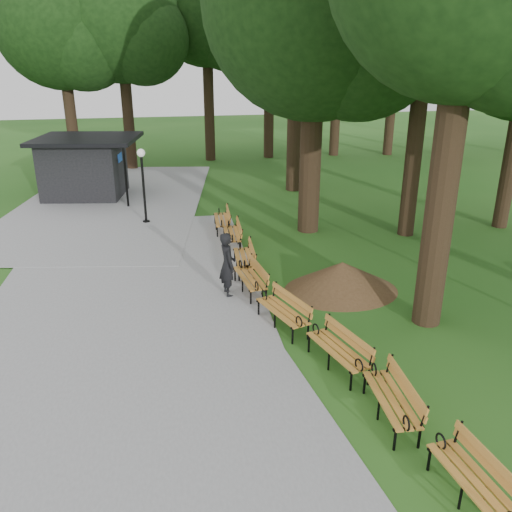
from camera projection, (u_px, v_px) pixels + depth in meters
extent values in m
plane|color=#235819|center=(290.00, 346.00, 12.33)|extent=(100.00, 100.00, 0.00)
cube|color=gray|center=(120.00, 304.00, 14.33)|extent=(12.00, 38.00, 0.06)
imported|color=black|center=(227.00, 265.00, 14.62)|extent=(0.54, 0.74, 1.86)
cylinder|color=black|center=(144.00, 190.00, 20.86)|extent=(0.10, 0.10, 2.74)
sphere|color=white|center=(141.00, 153.00, 20.33)|extent=(0.32, 0.32, 0.32)
cone|color=#47301C|center=(342.00, 276.00, 15.10)|extent=(2.78, 2.78, 0.88)
cylinder|color=black|center=(444.00, 175.00, 12.10)|extent=(0.70, 0.70, 7.61)
cylinder|color=black|center=(416.00, 137.00, 18.71)|extent=(0.60, 0.60, 7.31)
sphere|color=black|center=(430.00, 2.00, 17.16)|extent=(5.65, 5.65, 5.65)
cylinder|color=black|center=(311.00, 135.00, 19.14)|extent=(0.80, 0.80, 7.33)
sphere|color=black|center=(316.00, 3.00, 17.57)|extent=(7.79, 7.79, 7.79)
cylinder|color=black|center=(296.00, 98.00, 24.99)|extent=(0.76, 0.76, 8.96)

